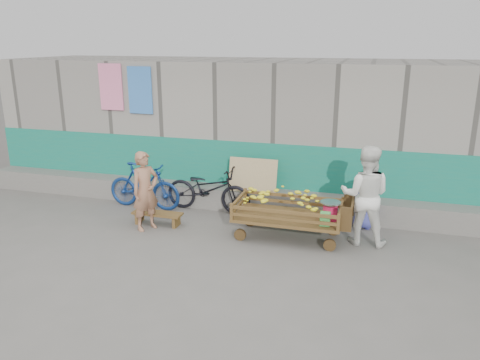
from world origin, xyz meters
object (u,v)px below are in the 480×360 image
(woman, at_px, (365,195))
(bicycle_blue, at_px, (144,186))
(child, at_px, (365,202))
(bench, at_px, (157,216))
(bicycle_dark, at_px, (208,189))
(banana_cart, at_px, (286,206))
(vendor_man, at_px, (145,191))

(woman, distance_m, bicycle_blue, 4.55)
(child, distance_m, bicycle_blue, 4.50)
(bench, relative_size, child, 0.96)
(woman, height_order, bicycle_blue, woman)
(bench, distance_m, bicycle_dark, 1.23)
(banana_cart, relative_size, bicycle_dark, 1.13)
(bicycle_blue, bearing_deg, bicycle_dark, -79.25)
(bench, relative_size, woman, 0.56)
(bicycle_blue, bearing_deg, bench, -136.87)
(child, bearing_deg, bicycle_dark, 12.21)
(banana_cart, relative_size, bicycle_blue, 1.27)
(woman, distance_m, bicycle_dark, 3.24)
(bench, height_order, vendor_man, vendor_man)
(banana_cart, bearing_deg, child, 33.03)
(banana_cart, height_order, bicycle_dark, bicycle_dark)
(child, distance_m, bicycle_dark, 3.14)
(banana_cart, distance_m, bench, 2.54)
(bicycle_dark, relative_size, bicycle_blue, 1.12)
(bicycle_dark, bearing_deg, bench, 147.54)
(banana_cart, bearing_deg, vendor_man, -172.97)
(bench, bearing_deg, child, 13.70)
(vendor_man, relative_size, woman, 0.86)
(bicycle_blue, bearing_deg, woman, -94.41)
(woman, bearing_deg, bicycle_dark, -11.59)
(banana_cart, height_order, vendor_man, vendor_man)
(banana_cart, height_order, child, child)
(child, height_order, bicycle_blue, child)
(vendor_man, distance_m, child, 4.11)
(banana_cart, xyz_separation_m, bicycle_blue, (-3.16, 0.70, -0.11))
(bicycle_blue, bearing_deg, banana_cart, -100.12)
(banana_cart, height_order, bicycle_blue, bicycle_blue)
(child, xyz_separation_m, bicycle_dark, (-3.14, 0.04, -0.03))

